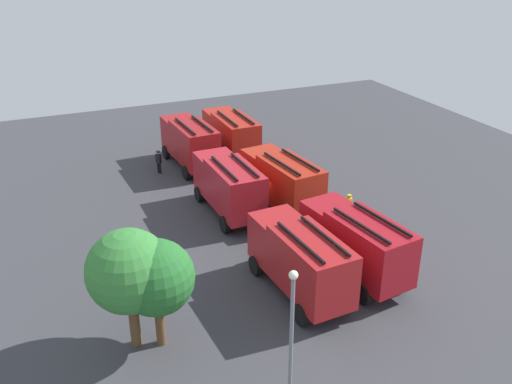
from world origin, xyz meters
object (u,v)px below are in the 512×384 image
at_px(fire_truck_1, 282,180).
at_px(fire_truck_2, 231,133).
at_px(tree_1, 129,272).
at_px(lamppost, 292,327).
at_px(fire_truck_5, 190,141).
at_px(traffic_cone_0, 387,254).
at_px(fire_truck_4, 229,184).
at_px(fire_truck_3, 300,258).
at_px(traffic_cone_1, 309,193).
at_px(firefighter_1, 159,161).
at_px(tree_0, 156,278).
at_px(fire_truck_0, 356,242).
at_px(firefighter_0, 349,206).

height_order(fire_truck_1, fire_truck_2, same).
xyz_separation_m(tree_1, lamppost, (-5.83, -4.93, -0.29)).
xyz_separation_m(fire_truck_5, tree_1, (-19.60, 8.77, 1.77)).
relative_size(fire_truck_5, lamppost, 1.19).
height_order(fire_truck_5, tree_1, tree_1).
bearing_deg(traffic_cone_0, fire_truck_2, 7.69).
relative_size(fire_truck_4, lamppost, 1.18).
height_order(fire_truck_3, fire_truck_4, same).
xyz_separation_m(fire_truck_3, traffic_cone_1, (10.06, -6.04, -1.82)).
bearing_deg(firefighter_1, fire_truck_2, -26.10).
bearing_deg(tree_0, traffic_cone_1, -51.00).
xyz_separation_m(fire_truck_1, fire_truck_4, (0.71, 3.53, 0.00)).
xyz_separation_m(fire_truck_1, tree_0, (-10.30, 11.08, 1.42)).
xyz_separation_m(fire_truck_0, fire_truck_4, (9.71, 3.57, 0.00)).
relative_size(fire_truck_3, traffic_cone_1, 10.93).
bearing_deg(tree_1, traffic_cone_0, -83.90).
bearing_deg(lamppost, firefighter_1, -2.68).
height_order(fire_truck_3, tree_0, tree_0).
relative_size(fire_truck_2, firefighter_0, 4.02).
relative_size(fire_truck_1, lamppost, 1.20).
bearing_deg(fire_truck_1, fire_truck_0, 174.34).
xyz_separation_m(fire_truck_4, tree_1, (-10.60, 8.62, 1.77)).
height_order(fire_truck_4, firefighter_1, fire_truck_4).
bearing_deg(tree_1, fire_truck_5, -24.11).
xyz_separation_m(traffic_cone_0, lamppost, (-7.43, 10.01, 3.28)).
xyz_separation_m(fire_truck_4, lamppost, (-16.43, 3.69, 1.48)).
distance_m(fire_truck_1, firefighter_0, 4.74).
xyz_separation_m(fire_truck_0, traffic_cone_0, (0.71, -2.75, -1.80)).
distance_m(fire_truck_2, firefighter_0, 13.77).
distance_m(fire_truck_2, lamppost, 27.02).
relative_size(traffic_cone_0, traffic_cone_1, 1.06).
xyz_separation_m(fire_truck_5, firefighter_0, (-12.90, -6.68, -1.14)).
xyz_separation_m(tree_0, lamppost, (-5.43, -3.86, 0.06)).
bearing_deg(lamppost, traffic_cone_1, -30.71).
height_order(fire_truck_4, lamppost, lamppost).
xyz_separation_m(fire_truck_5, traffic_cone_0, (-18.00, -6.17, -1.80)).
relative_size(fire_truck_0, lamppost, 1.21).
distance_m(fire_truck_2, fire_truck_5, 3.70).
distance_m(fire_truck_0, fire_truck_2, 19.19).
relative_size(fire_truck_0, firefighter_0, 4.15).
bearing_deg(fire_truck_5, lamppost, 168.25).
bearing_deg(traffic_cone_0, traffic_cone_1, 1.38).
xyz_separation_m(fire_truck_3, firefighter_0, (6.11, -6.78, -1.14)).
xyz_separation_m(fire_truck_0, firefighter_1, (18.42, 6.08, -1.12)).
xyz_separation_m(fire_truck_2, fire_truck_3, (-19.49, 3.76, 0.00)).
xyz_separation_m(tree_1, traffic_cone_1, (10.65, -14.72, -3.59)).
bearing_deg(tree_0, lamppost, -144.57).
relative_size(fire_truck_0, fire_truck_2, 1.03).
height_order(fire_truck_2, traffic_cone_1, fire_truck_2).
relative_size(fire_truck_3, tree_1, 1.26).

